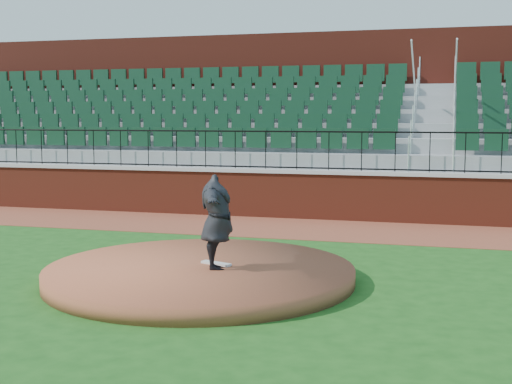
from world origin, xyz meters
TOP-DOWN VIEW (x-y plane):
  - ground at (0.00, 0.00)m, footprint 90.00×90.00m
  - warning_track at (0.00, 5.40)m, footprint 34.00×3.20m
  - field_wall at (0.00, 7.00)m, footprint 34.00×0.35m
  - wall_cap at (0.00, 7.00)m, footprint 34.00×0.45m
  - wall_railing at (0.00, 7.00)m, footprint 34.00×0.05m
  - seating_stands at (0.00, 9.72)m, footprint 34.00×5.10m
  - concourse_wall at (0.00, 12.52)m, footprint 34.00×0.50m
  - pitchers_mound at (-0.45, -0.31)m, footprint 5.08×5.08m
  - pitching_rubber at (-0.24, -0.12)m, footprint 0.57×0.32m
  - pitcher at (-0.11, -0.44)m, footprint 1.13×1.95m

SIDE VIEW (x-z plane):
  - ground at x=0.00m, z-range 0.00..0.00m
  - warning_track at x=0.00m, z-range 0.00..0.01m
  - pitchers_mound at x=-0.45m, z-range 0.00..0.25m
  - pitching_rubber at x=-0.24m, z-range 0.25..0.29m
  - field_wall at x=0.00m, z-range 0.00..1.20m
  - pitcher at x=-0.11m, z-range 0.25..1.79m
  - wall_cap at x=0.00m, z-range 1.20..1.30m
  - wall_railing at x=0.00m, z-range 1.30..2.30m
  - seating_stands at x=0.00m, z-range 0.00..4.60m
  - concourse_wall at x=0.00m, z-range 0.00..5.50m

